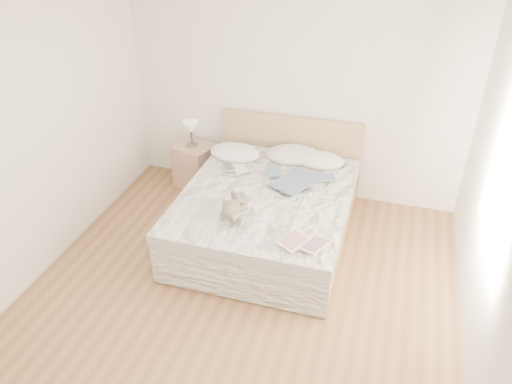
# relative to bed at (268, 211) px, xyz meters

# --- Properties ---
(floor) EXTENTS (4.00, 4.50, 0.00)m
(floor) POSITION_rel_bed_xyz_m (0.00, -1.19, -0.31)
(floor) COLOR brown
(floor) RESTS_ON ground
(ceiling) EXTENTS (4.00, 4.50, 0.00)m
(ceiling) POSITION_rel_bed_xyz_m (0.00, -1.19, 2.39)
(ceiling) COLOR white
(ceiling) RESTS_ON ground
(wall_back) EXTENTS (4.00, 0.02, 2.70)m
(wall_back) POSITION_rel_bed_xyz_m (0.00, 1.06, 1.04)
(wall_back) COLOR white
(wall_back) RESTS_ON ground
(wall_left) EXTENTS (0.02, 4.50, 2.70)m
(wall_left) POSITION_rel_bed_xyz_m (-2.00, -1.19, 1.04)
(wall_left) COLOR white
(wall_left) RESTS_ON ground
(wall_right) EXTENTS (0.02, 4.50, 2.70)m
(wall_right) POSITION_rel_bed_xyz_m (2.00, -1.19, 1.04)
(wall_right) COLOR white
(wall_right) RESTS_ON ground
(window) EXTENTS (0.02, 1.30, 1.10)m
(window) POSITION_rel_bed_xyz_m (1.99, -0.89, 1.14)
(window) COLOR white
(window) RESTS_ON wall_right
(bed) EXTENTS (1.72, 2.14, 1.00)m
(bed) POSITION_rel_bed_xyz_m (0.00, 0.00, 0.00)
(bed) COLOR tan
(bed) RESTS_ON floor
(nightstand) EXTENTS (0.54, 0.51, 0.56)m
(nightstand) POSITION_rel_bed_xyz_m (-1.18, 0.77, -0.03)
(nightstand) COLOR tan
(nightstand) RESTS_ON floor
(table_lamp) EXTENTS (0.26, 0.26, 0.31)m
(table_lamp) POSITION_rel_bed_xyz_m (-1.20, 0.78, 0.48)
(table_lamp) COLOR #544F48
(table_lamp) RESTS_ON nightstand
(pillow_left) EXTENTS (0.61, 0.43, 0.18)m
(pillow_left) POSITION_rel_bed_xyz_m (-0.58, 0.60, 0.33)
(pillow_left) COLOR white
(pillow_left) RESTS_ON bed
(pillow_middle) EXTENTS (0.71, 0.57, 0.19)m
(pillow_middle) POSITION_rel_bed_xyz_m (0.09, 0.75, 0.33)
(pillow_middle) COLOR silver
(pillow_middle) RESTS_ON bed
(pillow_right) EXTENTS (0.56, 0.41, 0.16)m
(pillow_right) POSITION_rel_bed_xyz_m (0.42, 0.70, 0.33)
(pillow_right) COLOR white
(pillow_right) RESTS_ON bed
(blouse) EXTENTS (0.73, 0.75, 0.02)m
(blouse) POSITION_rel_bed_xyz_m (0.24, 0.17, 0.32)
(blouse) COLOR #3C576F
(blouse) RESTS_ON bed
(photo_book) EXTENTS (0.34, 0.33, 0.02)m
(photo_book) POSITION_rel_bed_xyz_m (-0.46, 0.24, 0.32)
(photo_book) COLOR silver
(photo_book) RESTS_ON bed
(childrens_book) EXTENTS (0.48, 0.42, 0.03)m
(childrens_book) POSITION_rel_bed_xyz_m (0.57, -0.85, 0.32)
(childrens_book) COLOR #FBEDCD
(childrens_book) RESTS_ON bed
(teddy_bear) EXTENTS (0.23, 0.32, 0.17)m
(teddy_bear) POSITION_rel_bed_xyz_m (-0.19, -0.64, 0.34)
(teddy_bear) COLOR #686153
(teddy_bear) RESTS_ON bed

